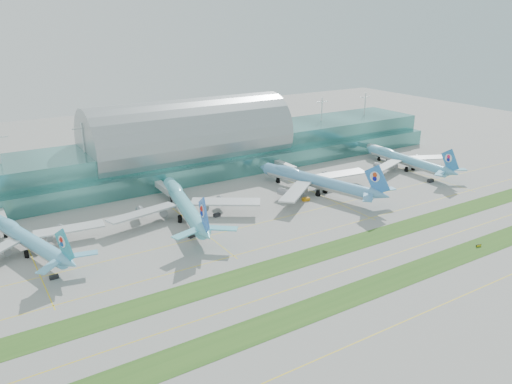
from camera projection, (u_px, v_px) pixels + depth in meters
ground at (330, 253)px, 195.91m from camera, size 700.00×700.00×0.00m
terminal at (190, 148)px, 294.14m from camera, size 340.00×69.10×36.00m
grass_strip_near at (382, 283)px, 173.51m from camera, size 420.00×12.00×0.08m
grass_strip_far at (327, 251)px, 197.49m from camera, size 420.00×12.00×0.08m
taxiline_a at (429, 311)px, 157.53m from camera, size 420.00×0.35×0.01m
taxiline_b at (355, 267)px, 184.71m from camera, size 420.00×0.35×0.01m
taxiline_c at (302, 237)px, 210.30m from camera, size 420.00×0.35×0.01m
taxiline_d at (273, 220)px, 227.88m from camera, size 420.00×0.35×0.01m
airliner_a at (27, 238)px, 194.74m from camera, size 58.87×68.17×19.15m
airliner_b at (184, 204)px, 228.13m from camera, size 69.96×80.41×22.26m
airliner_c at (315, 180)px, 260.99m from camera, size 68.94×79.77×22.36m
airliner_d at (405, 159)px, 301.25m from camera, size 63.83×72.43×19.94m
gse_b at (54, 277)px, 176.57m from camera, size 3.15×1.60×1.33m
gse_c at (192, 235)px, 209.90m from camera, size 3.80×2.59×1.49m
gse_d at (217, 215)px, 231.49m from camera, size 3.52×2.43×1.45m
gse_e at (306, 199)px, 251.16m from camera, size 3.94×2.68×1.61m
gse_f at (345, 186)px, 271.11m from camera, size 3.86×2.19×1.60m
gse_g at (430, 181)px, 279.35m from camera, size 3.76×2.20×1.73m
gse_h at (446, 174)px, 292.09m from camera, size 3.30×2.04×1.35m
taxiway_sign_east at (479, 246)px, 201.03m from camera, size 2.54×0.77×1.08m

